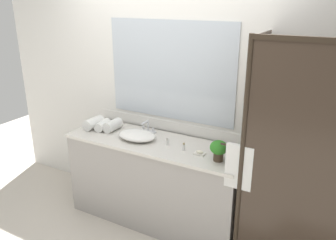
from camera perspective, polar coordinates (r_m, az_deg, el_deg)
The scene contains 13 objects.
ground_plane at distance 3.80m, azimuth -2.06°, elevation -16.15°, with size 8.00×8.00×0.00m, color beige.
wall_back_with_mirror at distance 3.50m, azimuth 0.56°, elevation 4.47°, with size 4.40×0.06×2.60m.
vanity_cabinet at distance 3.57m, azimuth -2.07°, elevation -10.19°, with size 1.80×0.58×0.90m.
shower_enclosure at distance 2.75m, azimuth 19.15°, elevation -7.43°, with size 1.20×0.59×2.00m.
sink_basin at distance 3.41m, azimuth -5.16°, elevation -2.55°, with size 0.39×0.28×0.08m, color white.
faucet at distance 3.56m, azimuth -3.39°, elevation -1.40°, with size 0.17×0.14×0.14m.
potted_plant at distance 2.96m, azimuth 8.45°, elevation -4.78°, with size 0.15×0.15×0.18m.
soap_dish at distance 3.10m, azimuth 5.28°, elevation -5.45°, with size 0.10×0.07×0.04m.
amenity_bottle_shampoo at distance 3.15m, azimuth 2.63°, elevation -4.51°, with size 0.02×0.02×0.08m.
amenity_bottle_body_wash at distance 3.26m, azimuth -0.15°, elevation -3.64°, with size 0.03×0.03×0.07m.
rolled_towel_near_edge at distance 3.75m, azimuth -12.29°, elevation -0.51°, with size 0.12×0.12×0.23m, color white.
rolled_towel_middle at distance 3.70m, azimuth -10.80°, elevation -0.86°, with size 0.10×0.10×0.21m, color white.
rolled_towel_far_edge at distance 3.66m, azimuth -9.18°, elevation -0.89°, with size 0.11×0.11×0.21m, color white.
Camera 1 is at (1.60, -2.63, 2.23)m, focal length 36.61 mm.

